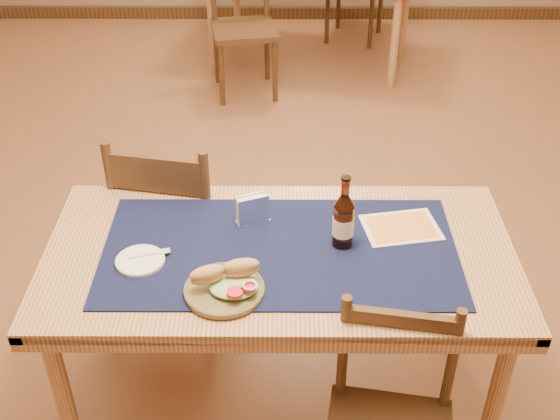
{
  "coord_description": "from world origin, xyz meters",
  "views": [
    {
      "loc": [
        0.01,
        -2.66,
        2.24
      ],
      "look_at": [
        0.0,
        -0.7,
        0.85
      ],
      "focal_mm": 45.0,
      "sensor_mm": 36.0,
      "label": 1
    }
  ],
  "objects_px": {
    "sandwich_plate": "(227,285)",
    "beer_bottle": "(343,220)",
    "chair_main_far": "(177,223)",
    "napkin_holder": "(252,209)",
    "main_table": "(280,270)"
  },
  "relations": [
    {
      "from": "main_table",
      "to": "beer_bottle",
      "type": "relative_size",
      "value": 5.88
    },
    {
      "from": "chair_main_far",
      "to": "beer_bottle",
      "type": "relative_size",
      "value": 3.49
    },
    {
      "from": "chair_main_far",
      "to": "sandwich_plate",
      "type": "xyz_separation_m",
      "value": [
        0.27,
        -0.72,
        0.29
      ]
    },
    {
      "from": "beer_bottle",
      "to": "napkin_holder",
      "type": "xyz_separation_m",
      "value": [
        -0.31,
        0.13,
        -0.05
      ]
    },
    {
      "from": "chair_main_far",
      "to": "beer_bottle",
      "type": "bearing_deg",
      "value": -36.21
    },
    {
      "from": "sandwich_plate",
      "to": "beer_bottle",
      "type": "height_order",
      "value": "beer_bottle"
    },
    {
      "from": "sandwich_plate",
      "to": "main_table",
      "type": "bearing_deg",
      "value": 51.49
    },
    {
      "from": "chair_main_far",
      "to": "sandwich_plate",
      "type": "bearing_deg",
      "value": -69.28
    },
    {
      "from": "chair_main_far",
      "to": "beer_bottle",
      "type": "xyz_separation_m",
      "value": [
        0.65,
        -0.47,
        0.36
      ]
    },
    {
      "from": "main_table",
      "to": "sandwich_plate",
      "type": "distance_m",
      "value": 0.29
    },
    {
      "from": "chair_main_far",
      "to": "napkin_holder",
      "type": "height_order",
      "value": "chair_main_far"
    },
    {
      "from": "sandwich_plate",
      "to": "napkin_holder",
      "type": "height_order",
      "value": "napkin_holder"
    },
    {
      "from": "main_table",
      "to": "beer_bottle",
      "type": "bearing_deg",
      "value": 8.55
    },
    {
      "from": "chair_main_far",
      "to": "napkin_holder",
      "type": "distance_m",
      "value": 0.57
    },
    {
      "from": "sandwich_plate",
      "to": "beer_bottle",
      "type": "bearing_deg",
      "value": 32.44
    }
  ]
}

